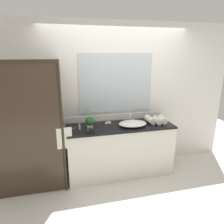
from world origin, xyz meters
TOP-DOWN VIEW (x-y plane):
  - ground_plane at (0.00, 0.00)m, footprint 8.00×8.00m
  - wall_back_with_mirror at (0.00, 0.34)m, footprint 4.40×0.06m
  - vanity_cabinet at (0.00, 0.01)m, footprint 1.80×0.58m
  - shower_enclosure at (-1.28, -0.19)m, footprint 1.20×0.59m
  - sink_basin at (0.20, -0.04)m, footprint 0.48×0.35m
  - faucet at (0.20, 0.13)m, footprint 0.17×0.13m
  - potted_plant at (-0.51, 0.04)m, footprint 0.16×0.16m
  - soap_dish at (-0.18, 0.17)m, footprint 0.10×0.07m
  - amenity_bottle_lotion at (-0.69, -0.03)m, footprint 0.03×0.03m
  - amenity_bottle_shampoo at (-0.57, -0.13)m, footprint 0.03×0.03m
  - rolled_towel_near_edge at (0.76, -0.01)m, footprint 0.15×0.27m
  - rolled_towel_middle at (0.65, -0.03)m, footprint 0.13×0.24m
  - rolled_towel_far_edge at (0.54, 0.02)m, footprint 0.13×0.26m

SIDE VIEW (x-z plane):
  - ground_plane at x=0.00m, z-range 0.00..0.00m
  - vanity_cabinet at x=0.00m, z-range 0.00..0.90m
  - soap_dish at x=-0.18m, z-range 0.90..0.93m
  - sink_basin at x=0.20m, z-range 0.90..0.97m
  - amenity_bottle_shampoo at x=-0.57m, z-range 0.90..0.99m
  - amenity_bottle_lotion at x=-0.69m, z-range 0.90..1.00m
  - rolled_towel_near_edge at x=0.76m, z-range 0.90..1.01m
  - rolled_towel_far_edge at x=0.54m, z-range 0.90..1.01m
  - rolled_towel_middle at x=0.65m, z-range 0.90..1.01m
  - faucet at x=0.20m, z-range 0.87..1.05m
  - potted_plant at x=-0.51m, z-range 0.91..1.09m
  - shower_enclosure at x=-1.28m, z-range 0.02..2.02m
  - wall_back_with_mirror at x=0.00m, z-range 0.01..2.61m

